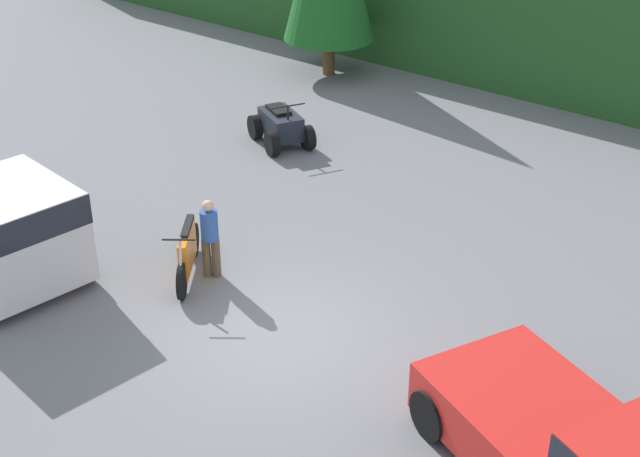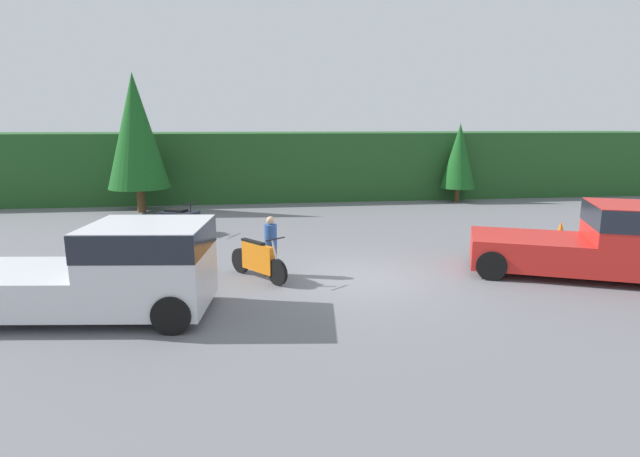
# 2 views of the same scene
# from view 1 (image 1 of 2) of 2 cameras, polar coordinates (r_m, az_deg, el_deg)

# --- Properties ---
(ground_plane) EXTENTS (80.00, 80.00, 0.00)m
(ground_plane) POSITION_cam_1_polar(r_m,az_deg,el_deg) (15.57, -2.54, -6.83)
(ground_plane) COLOR slate
(dirt_bike) EXTENTS (1.45, 1.83, 1.21)m
(dirt_bike) POSITION_cam_1_polar(r_m,az_deg,el_deg) (17.12, -8.48, -1.55)
(dirt_bike) COLOR black
(dirt_bike) RESTS_ON ground_plane
(quad_atv) EXTENTS (2.15, 1.86, 1.20)m
(quad_atv) POSITION_cam_1_polar(r_m,az_deg,el_deg) (22.71, -2.52, 6.54)
(quad_atv) COLOR black
(quad_atv) RESTS_ON ground_plane
(rider_person) EXTENTS (0.46, 0.46, 1.62)m
(rider_person) POSITION_cam_1_polar(r_m,az_deg,el_deg) (16.87, -7.06, -0.46)
(rider_person) COLOR brown
(rider_person) RESTS_ON ground_plane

